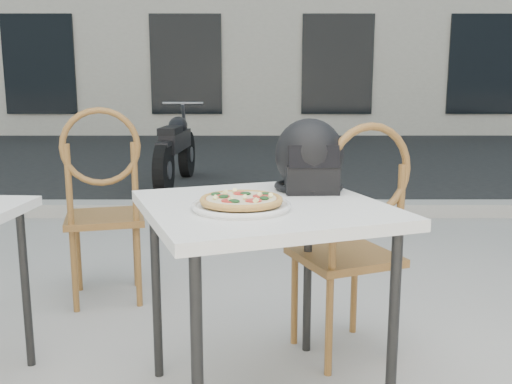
{
  "coord_description": "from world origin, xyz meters",
  "views": [
    {
      "loc": [
        -0.15,
        -2.12,
        1.2
      ],
      "look_at": [
        -0.14,
        -0.18,
        0.83
      ],
      "focal_mm": 40.0,
      "sensor_mm": 36.0,
      "label": 1
    }
  ],
  "objects_px": {
    "motorcycle": "(176,150)",
    "plate": "(241,206)",
    "helmet": "(309,159)",
    "pizza": "(241,200)",
    "cafe_chair_side": "(103,197)",
    "cafe_chair_main": "(354,231)",
    "cafe_table_main": "(264,222)"
  },
  "relations": [
    {
      "from": "plate",
      "to": "pizza",
      "type": "bearing_deg",
      "value": 80.34
    },
    {
      "from": "plate",
      "to": "motorcycle",
      "type": "height_order",
      "value": "motorcycle"
    },
    {
      "from": "cafe_table_main",
      "to": "motorcycle",
      "type": "relative_size",
      "value": 0.54
    },
    {
      "from": "helmet",
      "to": "cafe_chair_main",
      "type": "bearing_deg",
      "value": 20.44
    },
    {
      "from": "cafe_table_main",
      "to": "plate",
      "type": "height_order",
      "value": "plate"
    },
    {
      "from": "pizza",
      "to": "motorcycle",
      "type": "relative_size",
      "value": 0.16
    },
    {
      "from": "cafe_chair_main",
      "to": "motorcycle",
      "type": "xyz_separation_m",
      "value": [
        -1.35,
        4.31,
        -0.16
      ]
    },
    {
      "from": "cafe_table_main",
      "to": "plate",
      "type": "xyz_separation_m",
      "value": [
        -0.08,
        -0.1,
        0.08
      ]
    },
    {
      "from": "plate",
      "to": "cafe_chair_main",
      "type": "bearing_deg",
      "value": 43.48
    },
    {
      "from": "pizza",
      "to": "cafe_table_main",
      "type": "bearing_deg",
      "value": 50.83
    },
    {
      "from": "plate",
      "to": "pizza",
      "type": "relative_size",
      "value": 1.23
    },
    {
      "from": "cafe_table_main",
      "to": "helmet",
      "type": "distance_m",
      "value": 0.37
    },
    {
      "from": "cafe_table_main",
      "to": "pizza",
      "type": "xyz_separation_m",
      "value": [
        -0.08,
        -0.1,
        0.1
      ]
    },
    {
      "from": "pizza",
      "to": "cafe_chair_side",
      "type": "height_order",
      "value": "cafe_chair_side"
    },
    {
      "from": "motorcycle",
      "to": "cafe_chair_side",
      "type": "bearing_deg",
      "value": -84.68
    },
    {
      "from": "cafe_table_main",
      "to": "pizza",
      "type": "height_order",
      "value": "pizza"
    },
    {
      "from": "helmet",
      "to": "motorcycle",
      "type": "xyz_separation_m",
      "value": [
        -1.14,
        4.39,
        -0.48
      ]
    },
    {
      "from": "pizza",
      "to": "helmet",
      "type": "xyz_separation_m",
      "value": [
        0.26,
        0.36,
        0.09
      ]
    },
    {
      "from": "helmet",
      "to": "plate",
      "type": "bearing_deg",
      "value": -129.29
    },
    {
      "from": "helmet",
      "to": "motorcycle",
      "type": "bearing_deg",
      "value": 101.8
    },
    {
      "from": "helmet",
      "to": "motorcycle",
      "type": "height_order",
      "value": "helmet"
    },
    {
      "from": "pizza",
      "to": "cafe_chair_side",
      "type": "bearing_deg",
      "value": 124.89
    },
    {
      "from": "pizza",
      "to": "cafe_chair_main",
      "type": "bearing_deg",
      "value": 43.47
    },
    {
      "from": "pizza",
      "to": "cafe_chair_side",
      "type": "relative_size",
      "value": 0.29
    },
    {
      "from": "helmet",
      "to": "motorcycle",
      "type": "distance_m",
      "value": 4.56
    },
    {
      "from": "cafe_chair_side",
      "to": "motorcycle",
      "type": "height_order",
      "value": "cafe_chair_side"
    },
    {
      "from": "plate",
      "to": "helmet",
      "type": "relative_size",
      "value": 1.28
    },
    {
      "from": "plate",
      "to": "pizza",
      "type": "height_order",
      "value": "pizza"
    },
    {
      "from": "cafe_chair_side",
      "to": "pizza",
      "type": "bearing_deg",
      "value": 111.06
    },
    {
      "from": "motorcycle",
      "to": "plate",
      "type": "bearing_deg",
      "value": -75.94
    },
    {
      "from": "cafe_table_main",
      "to": "plate",
      "type": "distance_m",
      "value": 0.15
    },
    {
      "from": "pizza",
      "to": "cafe_chair_main",
      "type": "distance_m",
      "value": 0.68
    }
  ]
}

